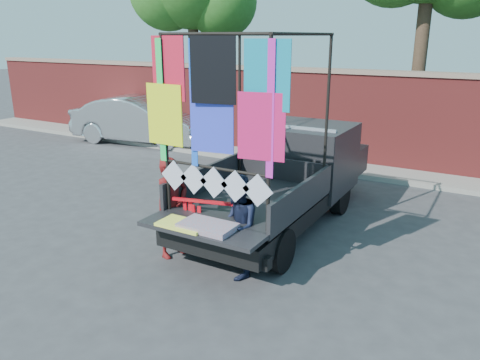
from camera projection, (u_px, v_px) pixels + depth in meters
The scene contains 8 objects.
ground at pixel (236, 270), 7.24m from camera, with size 90.00×90.00×0.00m, color #38383A.
brick_wall at pixel (366, 118), 12.64m from camera, with size 30.00×0.45×2.61m.
curb at pixel (355, 169), 12.44m from camera, with size 30.00×1.20×0.12m, color gray.
pickup_truck at pixel (291, 173), 9.17m from camera, with size 2.22×5.58×3.51m.
sedan at pixel (141, 120), 15.61m from camera, with size 1.63×4.67×1.54m, color silver.
woman at pixel (172, 207), 7.50m from camera, with size 0.61×0.40×1.66m, color maroon.
man at pixel (237, 227), 6.85m from camera, with size 0.76×0.59×1.56m, color #151B35.
streamer_bundle at pixel (197, 213), 7.20m from camera, with size 0.98×0.29×0.68m.
Camera 1 is at (3.30, -5.60, 3.46)m, focal length 35.00 mm.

